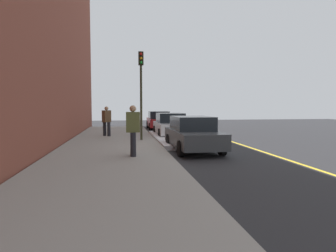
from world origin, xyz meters
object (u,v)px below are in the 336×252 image
Objects in this scene: parked_car_red at (159,120)px; pedestrian_brown_coat at (107,120)px; parked_car_charcoal at (193,134)px; pedestrian_olive_coat at (133,129)px; parked_car_white at (171,125)px; traffic_light_pole at (141,81)px.

parked_car_red is 2.53× the size of pedestrian_brown_coat.
parked_car_charcoal is at bearing 0.08° from parked_car_red.
parked_car_white is at bearing 161.35° from pedestrian_olive_coat.
parked_car_white is (6.22, 0.00, -0.00)m from parked_car_red.
parked_car_white and parked_car_charcoal have the same top height.
traffic_light_pole is (-3.31, -2.05, 2.54)m from parked_car_charcoal.
parked_car_charcoal is 7.02m from pedestrian_brown_coat.
parked_car_charcoal is (6.11, 0.01, -0.00)m from parked_car_white.
parked_car_red and parked_car_white have the same top height.
traffic_light_pole is at bearing 173.07° from pedestrian_olive_coat.
pedestrian_olive_coat is (1.76, -2.67, 0.38)m from parked_car_charcoal.
parked_car_white is at bearing 95.07° from pedestrian_brown_coat.
parked_car_red is 1.06× the size of parked_car_white.
parked_car_white is 0.92× the size of traffic_light_pole.
parked_car_white is at bearing -179.89° from parked_car_charcoal.
pedestrian_olive_coat is at bearing -18.65° from parked_car_white.
pedestrian_brown_coat reaches higher than parked_car_charcoal.
parked_car_charcoal is 2.34× the size of pedestrian_olive_coat.
parked_car_white is 4.03m from pedestrian_brown_coat.
parked_car_charcoal is at bearing 123.41° from pedestrian_olive_coat.
traffic_light_pole is at bearing -36.07° from parked_car_white.
parked_car_white is at bearing 0.04° from parked_car_red.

